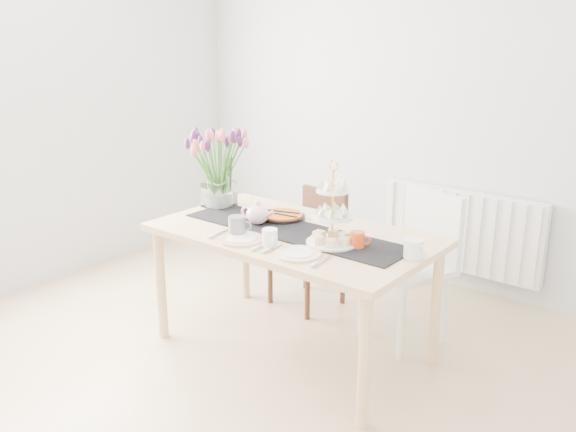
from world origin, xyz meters
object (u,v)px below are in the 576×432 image
Objects in this scene: chair_brown at (314,239)px; cream_jug at (413,249)px; dining_table at (293,244)px; cake_stand at (332,224)px; mug_grey at (237,226)px; plate_left at (241,239)px; tulip_vase at (218,155)px; teapot at (258,214)px; mug_white at (270,238)px; radiator at (461,231)px; chair_white at (416,255)px; mug_orange at (358,240)px; plate_right at (298,254)px; tart_tin at (282,216)px.

cream_jug is (1.06, -0.60, 0.34)m from chair_brown.
cake_stand reaches higher than dining_table.
cream_jug is (0.43, 0.09, -0.07)m from cake_stand.
plate_left is at bearing -70.19° from mug_grey.
tulip_vase is 0.55m from teapot.
radiator is at bearing 113.36° from mug_white.
chair_white reaches higher than cream_jug.
cream_jug is at bearing -23.08° from chair_brown.
mug_grey is 0.68m from mug_orange.
chair_white is 1.13m from mug_grey.
mug_white reaches higher than plate_right.
dining_table is 0.75m from cream_jug.
teapot is 0.97m from cream_jug.
teapot is (-0.24, -0.03, 0.14)m from dining_table.
teapot reaches higher than chair_brown.
plate_left is at bearing -140.24° from mug_white.
chair_brown is 3.71× the size of teapot.
plate_right is at bearing -51.56° from chair_brown.
cream_jug is at bearing -6.23° from tart_tin.
mug_grey is at bearing -108.69° from radiator.
dining_table is 0.28m from teapot.
tart_tin is at bearing 155.62° from mug_white.
tulip_vase is 0.67m from mug_grey.
chair_brown is at bearing 116.28° from dining_table.
chair_brown is 0.86× the size of chair_white.
cream_jug is 0.93m from plate_left.
chair_white reaches higher than radiator.
dining_table is at bearing -104.67° from radiator.
dining_table is 14.42× the size of mug_grey.
tulip_vase reaches higher than plate_left.
tulip_vase is 2.22× the size of tart_tin.
plate_left and plate_right have the same top height.
plate_left reaches higher than radiator.
tulip_vase is 1.03m from cake_stand.
tart_tin is at bearing 4.98° from tulip_vase.
mug_grey is (-0.50, -0.20, -0.06)m from cake_stand.
mug_white is at bearing -100.44° from radiator.
chair_brown is (-0.71, -0.83, 0.01)m from radiator.
plate_right is at bearing -36.77° from teapot.
tulip_vase reaches higher than cream_jug.
chair_white is at bearing 34.82° from tart_tin.
chair_white is 1.49× the size of tulip_vase.
cake_stand is 1.45× the size of tart_tin.
dining_table is 7.48× the size of teapot.
mug_grey is (-0.20, -0.25, 0.13)m from dining_table.
chair_brown is 1.06m from mug_white.
radiator is 1.53m from mug_orange.
cream_jug is 1.10× the size of mug_orange.
mug_white is at bearing -76.83° from dining_table.
radiator is at bearing 32.55° from mug_grey.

